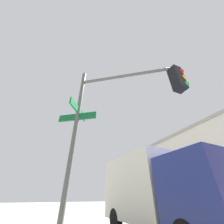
{
  "coord_description": "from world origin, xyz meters",
  "views": [
    {
      "loc": [
        -3.82,
        -7.8,
        1.56
      ],
      "look_at": [
        -6.7,
        -6.57,
        3.56
      ],
      "focal_mm": 21.28,
      "sensor_mm": 36.0,
      "label": 1
    }
  ],
  "objects": [
    {
      "name": "box_truck_second",
      "position": [
        -10.19,
        -2.79,
        1.93
      ],
      "size": [
        7.39,
        2.69,
        3.62
      ],
      "color": "navy",
      "rests_on": "ground_plane"
    },
    {
      "name": "traffic_signal_near",
      "position": [
        -6.36,
        -6.33,
        3.64
      ],
      "size": [
        2.23,
        3.01,
        5.17
      ],
      "color": "#474C47",
      "rests_on": "ground_plane"
    }
  ]
}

